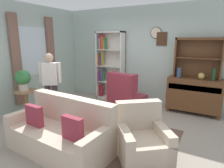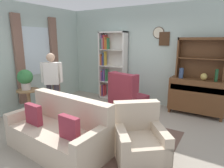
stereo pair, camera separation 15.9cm
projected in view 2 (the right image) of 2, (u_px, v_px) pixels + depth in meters
name	position (u px, v px, depth m)	size (l,w,h in m)	color
ground_plane	(103.00, 128.00, 4.19)	(5.40, 4.60, 0.02)	#9E9384
wall_back	(144.00, 56.00, 5.64)	(5.00, 0.09, 2.80)	#ADC1B7
wall_left	(26.00, 57.00, 5.19)	(0.16, 4.20, 2.80)	#ADC1B7
area_rug	(103.00, 136.00, 3.84)	(2.71, 1.99, 0.01)	brown
bookshelf	(111.00, 65.00, 6.08)	(0.90, 0.30, 2.10)	silver
sideboard	(196.00, 95.00, 4.83)	(1.30, 0.45, 0.92)	brown
sideboard_hutch	(201.00, 53.00, 4.68)	(1.10, 0.26, 1.00)	brown
vase_tall	(181.00, 73.00, 4.83)	(0.11, 0.11, 0.25)	#33476B
vase_round	(204.00, 77.00, 4.59)	(0.15, 0.15, 0.17)	tan
bottle_wine	(216.00, 75.00, 4.43)	(0.07, 0.07, 0.29)	#194223
couch_floral	(60.00, 133.00, 3.31)	(1.85, 0.97, 0.90)	beige
armchair_floral	(139.00, 142.00, 3.07)	(1.07, 1.08, 0.88)	beige
wingback_chair	(127.00, 98.00, 5.05)	(0.92, 0.94, 1.05)	maroon
plant_stand	(29.00, 100.00, 4.70)	(0.52, 0.52, 0.69)	#997047
potted_plant_large	(25.00, 78.00, 4.57)	(0.35, 0.35, 0.49)	beige
person_reading	(52.00, 80.00, 4.64)	(0.48, 0.35, 1.56)	#38333D
coffee_table	(92.00, 118.00, 3.82)	(0.80, 0.50, 0.42)	brown
book_stack	(96.00, 115.00, 3.71)	(0.20, 0.16, 0.07)	#284C8C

